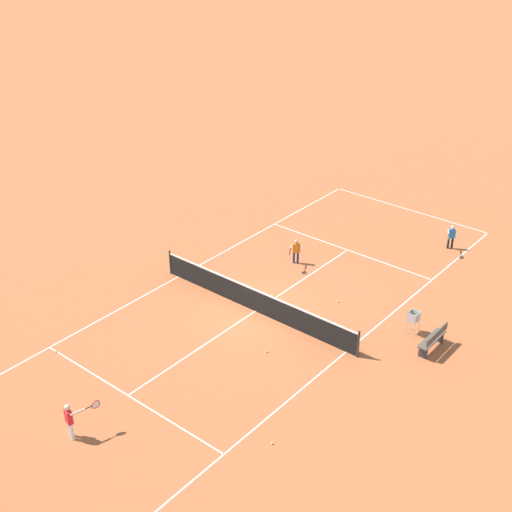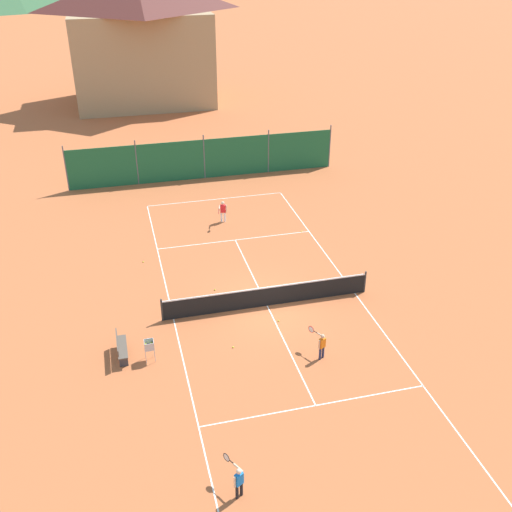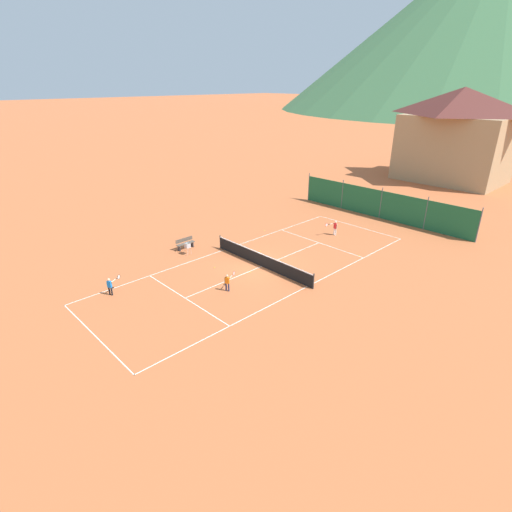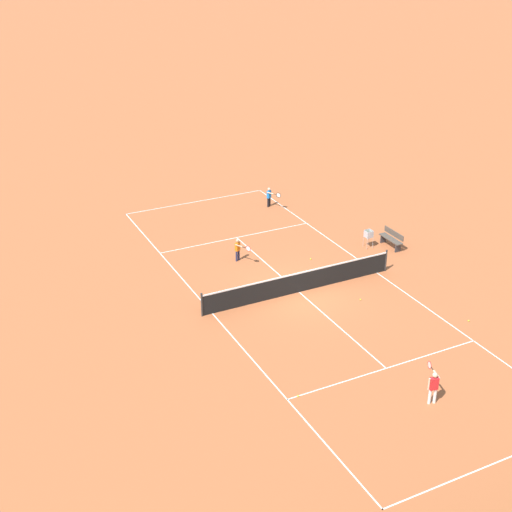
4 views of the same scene
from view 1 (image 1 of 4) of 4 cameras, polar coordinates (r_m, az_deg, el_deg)
name	(u,v)px [view 1 (image 1 of 4)]	position (r m, az deg, el deg)	size (l,w,h in m)	color
ground_plane	(255,311)	(27.14, -0.05, -4.43)	(600.00, 600.00, 0.00)	#B25B33
court_line_markings	(255,311)	(27.14, -0.05, -4.42)	(8.25, 23.85, 0.01)	white
tennis_net	(255,300)	(26.87, -0.05, -3.53)	(9.18, 0.08, 1.06)	#2D2D2D
player_near_service	(296,250)	(30.06, 3.19, 0.48)	(0.45, 0.97, 1.11)	#23284C
player_far_baseline	(451,236)	(32.35, 15.35, 1.59)	(0.46, 0.97, 1.12)	black
player_near_baseline	(71,418)	(21.92, -14.61, -12.45)	(0.62, 0.97, 1.23)	white
tennis_ball_near_corner	(338,301)	(27.85, 6.60, -3.62)	(0.07, 0.07, 0.07)	#CCE033
tennis_ball_service_box	(273,295)	(28.04, 1.36, -3.17)	(0.07, 0.07, 0.07)	#CCE033
tennis_ball_mid_court	(272,443)	(21.49, 1.30, -14.76)	(0.07, 0.07, 0.07)	#CCE033
tennis_ball_far_corner	(267,352)	(24.95, 0.86, -7.66)	(0.07, 0.07, 0.07)	#CCE033
tennis_ball_by_net_left	(56,351)	(25.91, -15.72, -7.36)	(0.07, 0.07, 0.07)	#CCE033
ball_hopper	(414,318)	(26.19, 12.51, -4.83)	(0.36, 0.36, 0.89)	#B7B7BC
courtside_bench	(433,339)	(25.58, 13.99, -6.48)	(0.36, 1.50, 0.84)	#51473D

